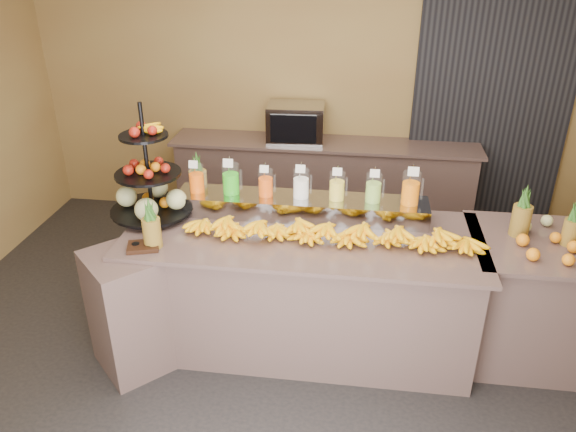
% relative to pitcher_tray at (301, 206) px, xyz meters
% --- Properties ---
extents(ground, '(6.00, 6.00, 0.00)m').
position_rel_pitcher_tray_xyz_m(ground, '(0.05, -0.58, -1.01)').
color(ground, black).
rests_on(ground, ground).
extents(room_envelope, '(6.04, 5.02, 2.82)m').
position_rel_pitcher_tray_xyz_m(room_envelope, '(0.23, 0.21, 0.87)').
color(room_envelope, olive).
rests_on(room_envelope, ground).
extents(buffet_counter, '(2.75, 1.25, 0.93)m').
position_rel_pitcher_tray_xyz_m(buffet_counter, '(-0.07, -0.32, -0.54)').
color(buffet_counter, gray).
rests_on(buffet_counter, ground).
extents(right_counter, '(1.08, 0.88, 0.93)m').
position_rel_pitcher_tray_xyz_m(right_counter, '(1.75, -0.18, -0.54)').
color(right_counter, gray).
rests_on(right_counter, ground).
extents(back_ledge, '(3.10, 0.55, 0.93)m').
position_rel_pitcher_tray_xyz_m(back_ledge, '(0.05, 1.67, -0.54)').
color(back_ledge, gray).
rests_on(back_ledge, ground).
extents(pitcher_tray, '(1.85, 0.30, 0.15)m').
position_rel_pitcher_tray_xyz_m(pitcher_tray, '(0.00, 0.00, 0.00)').
color(pitcher_tray, gray).
rests_on(pitcher_tray, buffet_counter).
extents(juice_pitcher_orange_a, '(0.11, 0.12, 0.27)m').
position_rel_pitcher_tray_xyz_m(juice_pitcher_orange_a, '(-0.78, -0.00, 0.17)').
color(juice_pitcher_orange_a, silver).
rests_on(juice_pitcher_orange_a, pitcher_tray).
extents(juice_pitcher_green, '(0.13, 0.13, 0.30)m').
position_rel_pitcher_tray_xyz_m(juice_pitcher_green, '(-0.52, -0.00, 0.18)').
color(juice_pitcher_green, silver).
rests_on(juice_pitcher_green, pitcher_tray).
extents(juice_pitcher_orange_b, '(0.11, 0.11, 0.27)m').
position_rel_pitcher_tray_xyz_m(juice_pitcher_orange_b, '(-0.26, -0.00, 0.16)').
color(juice_pitcher_orange_b, silver).
rests_on(juice_pitcher_orange_b, pitcher_tray).
extents(juice_pitcher_milk, '(0.12, 0.12, 0.28)m').
position_rel_pitcher_tray_xyz_m(juice_pitcher_milk, '(-0.00, -0.00, 0.17)').
color(juice_pitcher_milk, silver).
rests_on(juice_pitcher_milk, pitcher_tray).
extents(juice_pitcher_lemon, '(0.11, 0.12, 0.28)m').
position_rel_pitcher_tray_xyz_m(juice_pitcher_lemon, '(0.26, -0.00, 0.17)').
color(juice_pitcher_lemon, silver).
rests_on(juice_pitcher_lemon, pitcher_tray).
extents(juice_pitcher_lime, '(0.12, 0.12, 0.28)m').
position_rel_pitcher_tray_xyz_m(juice_pitcher_lime, '(0.52, -0.00, 0.17)').
color(juice_pitcher_lime, silver).
rests_on(juice_pitcher_lime, pitcher_tray).
extents(juice_pitcher_orange_c, '(0.13, 0.13, 0.31)m').
position_rel_pitcher_tray_xyz_m(juice_pitcher_orange_c, '(0.78, -0.00, 0.18)').
color(juice_pitcher_orange_c, silver).
rests_on(juice_pitcher_orange_c, pitcher_tray).
extents(banana_heap, '(2.05, 0.19, 0.17)m').
position_rel_pitcher_tray_xyz_m(banana_heap, '(0.24, -0.33, 0.00)').
color(banana_heap, '#FFB70C').
rests_on(banana_heap, buffet_counter).
extents(fruit_stand, '(0.78, 0.78, 0.86)m').
position_rel_pitcher_tray_xyz_m(fruit_stand, '(-1.05, -0.14, 0.14)').
color(fruit_stand, black).
rests_on(fruit_stand, buffet_counter).
extents(condiment_caddy, '(0.24, 0.21, 0.03)m').
position_rel_pitcher_tray_xyz_m(condiment_caddy, '(-0.98, -0.63, -0.06)').
color(condiment_caddy, black).
rests_on(condiment_caddy, buffet_counter).
extents(pineapple_left_a, '(0.12, 0.12, 0.37)m').
position_rel_pitcher_tray_xyz_m(pineapple_left_a, '(-0.93, -0.59, 0.06)').
color(pineapple_left_a, brown).
rests_on(pineapple_left_a, buffet_counter).
extents(pineapple_left_b, '(0.14, 0.14, 0.41)m').
position_rel_pitcher_tray_xyz_m(pineapple_left_b, '(-0.82, 0.15, 0.08)').
color(pineapple_left_b, brown).
rests_on(pineapple_left_b, buffet_counter).
extents(right_fruit_pile, '(0.42, 0.40, 0.22)m').
position_rel_pitcher_tray_xyz_m(right_fruit_pile, '(1.67, -0.23, -0.00)').
color(right_fruit_pile, brown).
rests_on(right_fruit_pile, right_counter).
extents(oven_warmer, '(0.57, 0.41, 0.37)m').
position_rel_pitcher_tray_xyz_m(oven_warmer, '(-0.24, 1.67, 0.11)').
color(oven_warmer, gray).
rests_on(oven_warmer, back_ledge).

